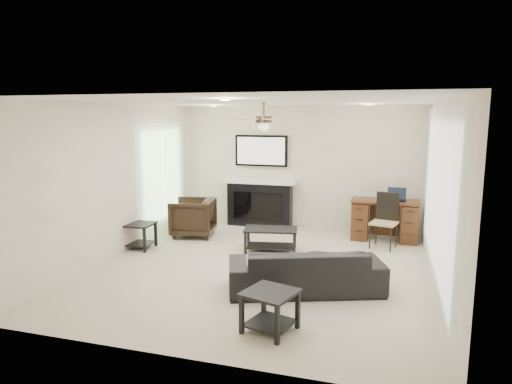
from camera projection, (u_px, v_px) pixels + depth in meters
room_shell at (275, 158)px, 6.73m from camera, size 5.50×5.54×2.52m
sofa at (305, 269)px, 6.04m from camera, size 2.17×1.43×0.59m
armchair at (193, 217)px, 8.79m from camera, size 0.94×0.92×0.73m
coffee_table at (271, 240)px, 7.82m from camera, size 0.98×0.66×0.40m
end_table_near at (270, 311)px, 4.91m from camera, size 0.65×0.65×0.45m
end_table_left at (139, 236)px, 7.98m from camera, size 0.52×0.52×0.45m
fireplace_unit at (260, 181)px, 9.49m from camera, size 1.52×0.34×1.91m
desk at (384, 220)px, 8.49m from camera, size 1.22×0.56×0.76m
desk_chair at (384, 221)px, 7.95m from camera, size 0.52×0.53×0.97m
laptop at (397, 195)px, 8.33m from camera, size 0.33×0.24×0.23m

